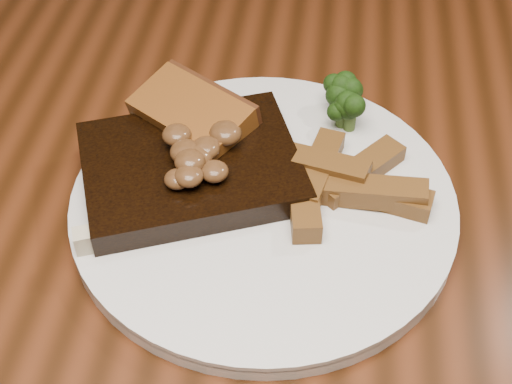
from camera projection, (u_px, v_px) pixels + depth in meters
The scene contains 9 objects.
dining_table at pixel (246, 293), 0.63m from camera, with size 1.60×0.90×0.75m.
chair_far at pixel (320, 65), 1.08m from camera, with size 0.47×0.47×0.95m.
plate at pixel (263, 204), 0.57m from camera, with size 0.30×0.30×0.01m, color white.
steak at pixel (191, 169), 0.57m from camera, with size 0.17×0.13×0.02m, color black.
steak_bone at pixel (177, 226), 0.53m from camera, with size 0.15×0.01×0.02m, color beige.
mushroom_pile at pixel (195, 152), 0.55m from camera, with size 0.07×0.07×0.03m, color brown, non-canonical shape.
garlic_bread at pixel (193, 131), 0.60m from camera, with size 0.10×0.05×0.02m, color brown.
potato_wedges at pixel (359, 182), 0.56m from camera, with size 0.11×0.11×0.02m, color brown, non-canonical shape.
broccoli_cluster at pixel (346, 112), 0.61m from camera, with size 0.06×0.06×0.04m, color #1A3B0D, non-canonical shape.
Camera 1 is at (0.05, -0.36, 1.18)m, focal length 50.00 mm.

